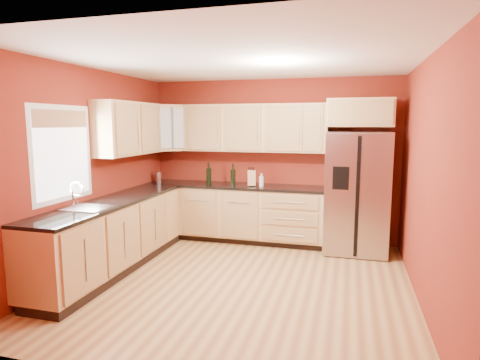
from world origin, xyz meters
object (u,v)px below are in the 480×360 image
Objects in this scene: wine_bottle_a at (233,174)px; knife_block at (252,178)px; soap_dispenser at (261,180)px; refrigerator at (357,193)px; canister_left at (159,177)px.

wine_bottle_a reaches higher than knife_block.
soap_dispenser is at bearing -20.60° from knife_block.
refrigerator is 10.43× the size of canister_left.
refrigerator is 1.91m from wine_bottle_a.
wine_bottle_a is 0.31m from knife_block.
refrigerator is at bearing -17.45° from knife_block.
refrigerator is 1.44m from soap_dispenser.
knife_block is at bearing 0.64° from canister_left.
refrigerator reaches higher than knife_block.
refrigerator is at bearing -0.02° from canister_left.
soap_dispenser is (0.46, -0.00, -0.07)m from wine_bottle_a.
knife_block reaches higher than soap_dispenser.
refrigerator reaches higher than canister_left.
canister_left is 1.60m from knife_block.
refrigerator is 3.20m from canister_left.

